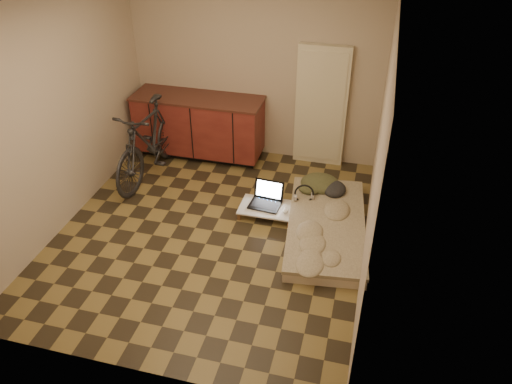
% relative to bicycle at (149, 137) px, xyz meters
% --- Properties ---
extents(room_shell, '(3.50, 4.00, 2.60)m').
position_rel_bicycle_xyz_m(room_shell, '(1.20, -1.00, 0.72)').
color(room_shell, brown).
rests_on(room_shell, ground).
extents(cabinets, '(1.84, 0.62, 0.91)m').
position_rel_bicycle_xyz_m(cabinets, '(0.45, 0.70, -0.11)').
color(cabinets, black).
rests_on(cabinets, ground).
extents(appliance_panel, '(0.70, 0.10, 1.70)m').
position_rel_bicycle_xyz_m(appliance_panel, '(2.15, 0.94, 0.27)').
color(appliance_panel, beige).
rests_on(appliance_panel, ground).
extents(bicycle, '(0.66, 1.83, 1.16)m').
position_rel_bicycle_xyz_m(bicycle, '(0.00, 0.00, 0.00)').
color(bicycle, black).
rests_on(bicycle, ground).
extents(futon, '(1.08, 1.93, 0.16)m').
position_rel_bicycle_xyz_m(futon, '(2.50, -0.69, -0.50)').
color(futon, beige).
rests_on(futon, ground).
extents(clothing_pile, '(0.57, 0.49, 0.21)m').
position_rel_bicycle_xyz_m(clothing_pile, '(2.36, 0.01, -0.32)').
color(clothing_pile, '#3D4025').
rests_on(clothing_pile, futon).
extents(headphones, '(0.31, 0.29, 0.18)m').
position_rel_bicycle_xyz_m(headphones, '(2.16, -0.31, -0.33)').
color(headphones, black).
rests_on(headphones, futon).
extents(lap_desk, '(0.68, 0.44, 0.11)m').
position_rel_bicycle_xyz_m(lap_desk, '(1.75, -0.52, -0.48)').
color(lap_desk, brown).
rests_on(lap_desk, ground).
extents(laptop, '(0.40, 0.37, 0.26)m').
position_rel_bicycle_xyz_m(laptop, '(1.72, -0.45, -0.42)').
color(laptop, black).
rests_on(laptop, lap_desk).
extents(mouse, '(0.07, 0.11, 0.04)m').
position_rel_bicycle_xyz_m(mouse, '(1.98, -0.57, -0.45)').
color(mouse, white).
rests_on(mouse, lap_desk).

